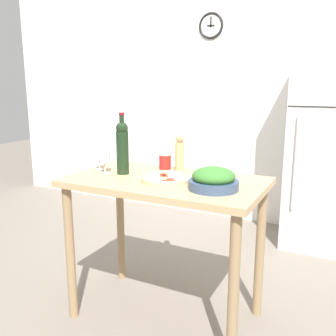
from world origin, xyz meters
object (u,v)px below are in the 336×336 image
(homemade_pizza, at_px, (166,179))
(refrigerator, at_px, (328,150))
(wine_bottle, at_px, (122,146))
(pepper_mill, at_px, (180,154))
(salad_bowl, at_px, (214,180))
(wine_glass_near, at_px, (105,157))
(salt_canister, at_px, (165,161))
(wine_glass_far, at_px, (99,154))

(homemade_pizza, bearing_deg, refrigerator, 66.13)
(wine_bottle, xyz_separation_m, pepper_mill, (0.29, 0.23, -0.06))
(wine_bottle, relative_size, salad_bowl, 1.41)
(wine_bottle, height_order, wine_glass_near, wine_bottle)
(salt_canister, bearing_deg, refrigerator, 57.04)
(refrigerator, bearing_deg, wine_glass_far, -128.49)
(wine_bottle, xyz_separation_m, salad_bowl, (0.63, -0.09, -0.12))
(pepper_mill, relative_size, salt_canister, 2.21)
(refrigerator, bearing_deg, wine_bottle, -123.44)
(wine_glass_near, distance_m, salad_bowl, 0.74)
(refrigerator, distance_m, pepper_mill, 1.62)
(homemade_pizza, relative_size, salt_canister, 2.71)
(refrigerator, xyz_separation_m, salt_canister, (-0.90, -1.39, 0.07))
(refrigerator, height_order, wine_bottle, refrigerator)
(wine_glass_near, bearing_deg, homemade_pizza, -1.53)
(pepper_mill, bearing_deg, salt_canister, 173.87)
(pepper_mill, bearing_deg, refrigerator, 60.64)
(refrigerator, height_order, homemade_pizza, refrigerator)
(wine_bottle, height_order, wine_glass_far, wine_bottle)
(wine_glass_near, xyz_separation_m, pepper_mill, (0.39, 0.27, 0.01))
(salad_bowl, relative_size, homemade_pizza, 0.93)
(wine_bottle, distance_m, salad_bowl, 0.65)
(homemade_pizza, bearing_deg, wine_bottle, 170.62)
(refrigerator, relative_size, salt_canister, 16.65)
(wine_bottle, height_order, pepper_mill, wine_bottle)
(refrigerator, relative_size, wine_glass_far, 12.32)
(wine_glass_far, relative_size, pepper_mill, 0.61)
(wine_glass_far, height_order, salad_bowl, wine_glass_far)
(salad_bowl, distance_m, homemade_pizza, 0.31)
(wine_glass_far, bearing_deg, salad_bowl, -7.67)
(refrigerator, bearing_deg, salt_canister, -122.96)
(wine_glass_near, distance_m, homemade_pizza, 0.45)
(wine_glass_far, distance_m, homemade_pizza, 0.54)
(wine_bottle, relative_size, wine_glass_far, 2.65)
(salad_bowl, bearing_deg, refrigerator, 75.50)
(wine_glass_near, relative_size, homemade_pizza, 0.50)
(pepper_mill, xyz_separation_m, salt_canister, (-0.11, 0.01, -0.06))
(refrigerator, xyz_separation_m, wine_glass_near, (-1.19, -1.68, 0.12))
(pepper_mill, bearing_deg, homemade_pizza, -81.04)
(salt_canister, bearing_deg, pepper_mill, -6.13)
(wine_glass_near, relative_size, pepper_mill, 0.61)
(refrigerator, relative_size, wine_bottle, 4.66)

